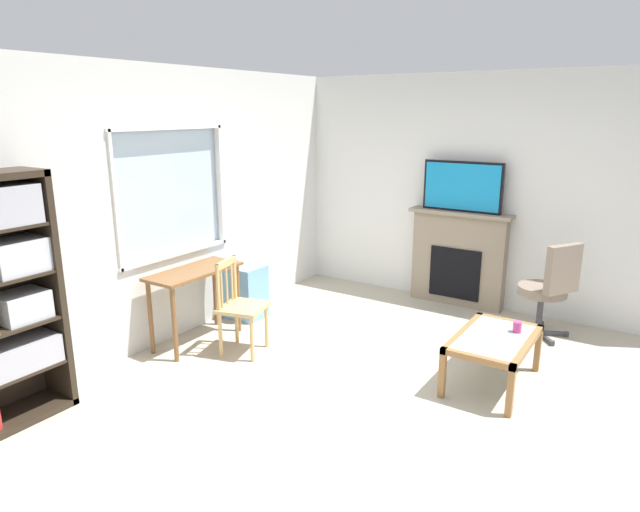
% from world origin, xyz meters
% --- Properties ---
extents(ground, '(5.97, 5.67, 0.02)m').
position_xyz_m(ground, '(0.00, 0.00, -0.01)').
color(ground, '#B2A893').
extents(wall_back_with_window, '(4.97, 0.15, 2.66)m').
position_xyz_m(wall_back_with_window, '(0.01, 2.33, 1.31)').
color(wall_back_with_window, silver).
rests_on(wall_back_with_window, ground).
extents(wall_right, '(0.12, 4.87, 2.66)m').
position_xyz_m(wall_right, '(2.55, 0.00, 1.33)').
color(wall_right, silver).
rests_on(wall_right, ground).
extents(desk_under_window, '(0.97, 0.42, 0.75)m').
position_xyz_m(desk_under_window, '(-0.10, 1.98, 0.62)').
color(desk_under_window, brown).
rests_on(desk_under_window, ground).
extents(wooden_chair, '(0.51, 0.50, 0.90)m').
position_xyz_m(wooden_chair, '(-0.04, 1.47, 0.46)').
color(wooden_chair, tan).
rests_on(wooden_chair, ground).
extents(plastic_drawer_unit, '(0.35, 0.40, 0.59)m').
position_xyz_m(plastic_drawer_unit, '(0.69, 2.03, 0.29)').
color(plastic_drawer_unit, '#72ADDB').
rests_on(plastic_drawer_unit, ground).
extents(fireplace, '(0.26, 1.18, 1.12)m').
position_xyz_m(fireplace, '(2.39, 0.22, 0.56)').
color(fireplace, gray).
rests_on(fireplace, ground).
extents(tv, '(0.06, 0.91, 0.57)m').
position_xyz_m(tv, '(2.37, 0.22, 1.40)').
color(tv, black).
rests_on(tv, fireplace).
extents(office_chair, '(0.61, 0.62, 1.00)m').
position_xyz_m(office_chair, '(1.89, -0.90, 0.55)').
color(office_chair, '#7A6B5B').
rests_on(office_chair, ground).
extents(coffee_table, '(0.96, 0.58, 0.43)m').
position_xyz_m(coffee_table, '(0.63, -0.73, 0.36)').
color(coffee_table, '#8C9E99').
rests_on(coffee_table, ground).
extents(sippy_cup, '(0.07, 0.07, 0.09)m').
position_xyz_m(sippy_cup, '(0.82, -0.86, 0.47)').
color(sippy_cup, '#DB3D84').
rests_on(sippy_cup, coffee_table).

